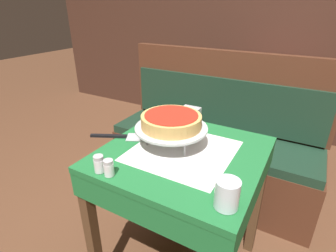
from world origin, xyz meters
name	(u,v)px	position (x,y,z in m)	size (l,w,h in m)	color
dining_table_front	(182,170)	(0.00, 0.00, 0.66)	(0.70, 0.70, 0.76)	#1E6B33
dining_table_rear	(272,91)	(0.14, 1.54, 0.65)	(0.67, 0.67, 0.76)	red
booth_bench	(212,152)	(-0.12, 0.76, 0.33)	(1.52, 0.47, 1.07)	#4C2819
back_wall_panel	(276,22)	(0.00, 2.08, 1.20)	(6.00, 0.04, 2.40)	#3D2319
pizza_pan_stand	(171,129)	(-0.07, 0.02, 0.85)	(0.33, 0.33, 0.09)	#ADADB2
deep_dish_pizza	(171,121)	(-0.07, 0.02, 0.89)	(0.28, 0.28, 0.06)	tan
pizza_server	(120,136)	(-0.33, -0.04, 0.77)	(0.27, 0.17, 0.01)	#BCBCC1
water_glass_near	(227,194)	(0.28, -0.25, 0.81)	(0.08, 0.08, 0.10)	silver
salt_shaker	(99,164)	(-0.21, -0.31, 0.80)	(0.04, 0.04, 0.07)	silver
pepper_shaker	(109,168)	(-0.16, -0.31, 0.80)	(0.04, 0.04, 0.07)	silver
napkin_holder	(191,115)	(-0.10, 0.31, 0.81)	(0.10, 0.05, 0.09)	#B2B2B7
condiment_caddy	(285,75)	(0.22, 1.59, 0.80)	(0.15, 0.15, 0.15)	black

